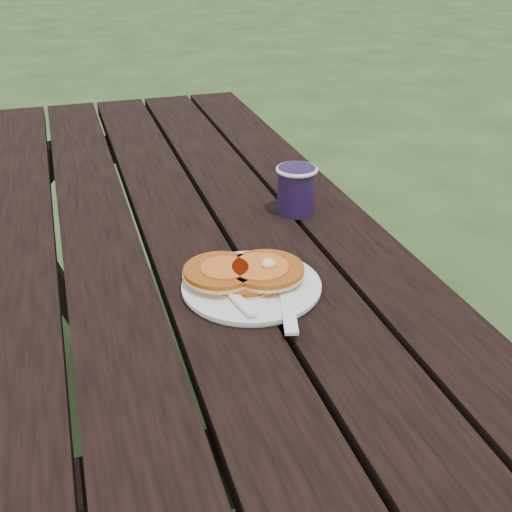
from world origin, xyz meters
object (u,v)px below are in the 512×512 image
object	(u,v)px
coffee_cup	(296,187)
pancake_stack	(245,273)
plate	(251,287)
picnic_table	(182,361)

from	to	relation	value
coffee_cup	pancake_stack	bearing A→B (deg)	-126.25
plate	pancake_stack	size ratio (longest dim) A/B	1.13
pancake_stack	coffee_cup	bearing A→B (deg)	53.75
plate	pancake_stack	xyz separation A→B (m)	(-0.01, 0.01, 0.02)
picnic_table	coffee_cup	world-z (taller)	coffee_cup
picnic_table	coffee_cup	bearing A→B (deg)	-19.55
picnic_table	pancake_stack	bearing A→B (deg)	-80.17
pancake_stack	picnic_table	bearing A→B (deg)	99.83
plate	coffee_cup	distance (m)	0.32
picnic_table	plate	size ratio (longest dim) A/B	8.24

